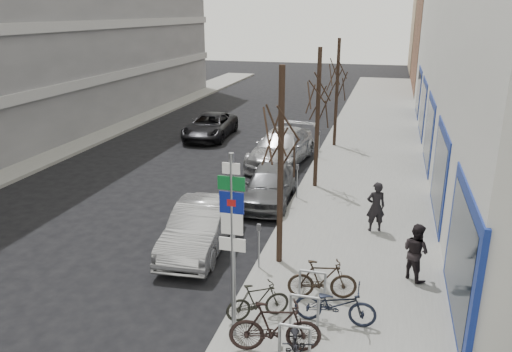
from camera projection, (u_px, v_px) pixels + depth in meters
The scene contains 24 objects.
ground at pixel (134, 323), 11.34m from camera, with size 120.00×120.00×0.00m, color black.
sidewalk_east at pixel (363, 192), 19.36m from camera, with size 5.00×70.00×0.15m, color slate.
sidewalk_west at pixel (25, 162), 23.20m from camera, with size 3.00×70.00×0.15m, color slate.
brick_building_far at pixel (487, 44), 43.49m from camera, with size 12.00×14.00×8.00m, color brown.
tan_building_far at pixel (471, 31), 56.95m from camera, with size 13.00×12.00×9.00m, color #937A5B.
highway_sign_pole at pixel (232, 237), 9.96m from camera, with size 0.55×0.10×4.20m.
bike_rack at pixel (304, 308), 10.74m from camera, with size 0.66×2.26×0.83m.
tree_near at pixel (281, 121), 12.60m from camera, with size 1.80×1.80×5.50m.
tree_mid at pixel (319, 85), 18.56m from camera, with size 1.80×1.80×5.50m.
tree_far at pixel (338, 67), 24.51m from camera, with size 1.80×1.80×5.50m.
meter_front at pixel (259, 241), 13.26m from camera, with size 0.10×0.08×1.27m.
meter_mid at pixel (297, 178), 18.30m from camera, with size 0.10×0.08×1.27m.
meter_back at pixel (319, 142), 23.34m from camera, with size 0.10×0.08×1.27m.
bike_near_left at pixel (297, 344), 9.57m from camera, with size 0.51×1.68×1.02m, color black.
bike_near_right at pixel (275, 327), 10.00m from camera, with size 0.56×1.90×1.15m, color black.
bike_mid_curb at pixel (335, 301), 10.93m from camera, with size 0.55×1.80×1.10m, color black.
bike_mid_inner at pixel (258, 301), 11.13m from camera, with size 0.44×1.49×0.90m, color black.
bike_far_inner at pixel (322, 279), 11.90m from camera, with size 0.50×1.68×1.02m, color black.
parked_car_front at pixel (200, 227), 14.69m from camera, with size 1.47×4.23×1.39m, color #A9AAAE.
parked_car_mid at pixel (269, 185), 18.24m from camera, with size 1.63×4.05×1.38m, color #515257.
parked_car_back at pixel (281, 147), 22.92m from camera, with size 2.16×5.31×1.54m, color #9E9FA3.
lane_car at pixel (210, 126), 27.65m from camera, with size 2.21×4.78×1.33m, color black.
pedestrian_near at pixel (376, 207), 15.50m from camera, with size 0.59×0.39×1.62m, color black.
pedestrian_far at pixel (416, 251), 12.72m from camera, with size 0.57×0.39×1.54m, color black.
Camera 1 is at (5.22, -8.64, 6.76)m, focal length 35.00 mm.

